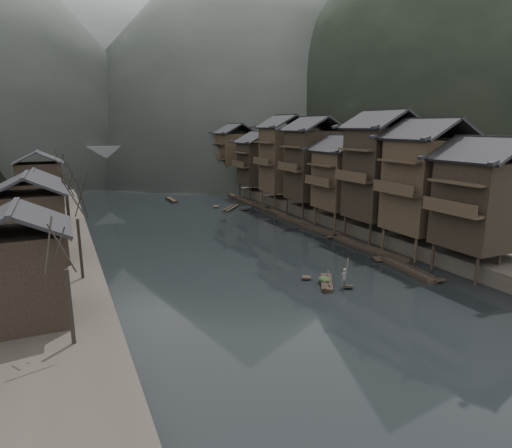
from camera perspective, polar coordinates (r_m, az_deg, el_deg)
water at (r=40.74m, az=2.50°, el=-6.38°), size 300.00×300.00×0.00m
right_bank at (r=91.82m, az=10.54°, el=4.86°), size 40.00×200.00×1.80m
stilt_houses at (r=63.97m, az=8.53°, el=8.69°), size 9.00×67.60×15.55m
left_houses at (r=54.86m, az=-27.49°, el=3.29°), size 8.10×53.20×8.73m
bare_trees at (r=57.91m, az=-24.00°, el=4.83°), size 3.65×70.85×7.31m
moored_sampans at (r=61.40m, az=5.27°, el=0.41°), size 3.04×53.90×0.47m
midriver_boats at (r=75.01m, az=-7.03°, el=2.66°), size 10.00×17.32×0.45m
stone_bridge at (r=107.91m, az=-15.45°, el=8.05°), size 40.00×6.00×9.00m
hills at (r=208.55m, az=-19.66°, el=24.07°), size 320.00×380.00×126.02m
hero_sampan at (r=38.10m, az=9.40°, el=-7.63°), size 3.02×4.19×0.43m
cargo_heap at (r=37.99m, az=9.14°, el=-6.84°), size 0.98×1.29×0.59m
boatman at (r=37.21m, az=11.67°, el=-6.60°), size 0.58×0.40×1.55m
bamboo_pole at (r=36.58m, az=12.10°, el=-2.85°), size 1.44×2.23×3.45m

